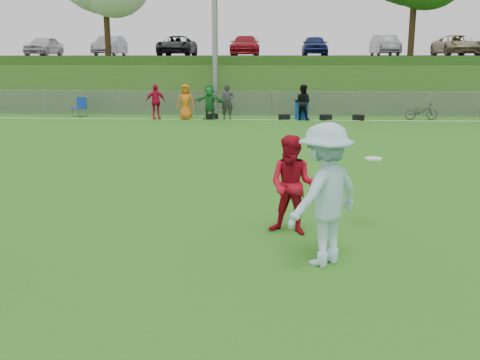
# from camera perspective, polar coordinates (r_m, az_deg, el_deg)

# --- Properties ---
(ground) EXTENTS (120.00, 120.00, 0.00)m
(ground) POSITION_cam_1_polar(r_m,az_deg,el_deg) (8.42, 2.64, -7.26)
(ground) COLOR #2A6C16
(ground) RESTS_ON ground
(sideline_far) EXTENTS (60.00, 0.10, 0.01)m
(sideline_far) POSITION_cam_1_polar(r_m,az_deg,el_deg) (26.07, 3.34, 6.43)
(sideline_far) COLOR white
(sideline_far) RESTS_ON ground
(fence) EXTENTS (58.00, 0.06, 1.30)m
(fence) POSITION_cam_1_polar(r_m,az_deg,el_deg) (28.00, 3.38, 8.19)
(fence) COLOR gray
(fence) RESTS_ON ground
(berm) EXTENTS (120.00, 18.00, 3.00)m
(berm) POSITION_cam_1_polar(r_m,az_deg,el_deg) (38.93, 3.47, 10.74)
(berm) COLOR #274E15
(berm) RESTS_ON ground
(parking_lot) EXTENTS (120.00, 12.00, 0.10)m
(parking_lot) POSITION_cam_1_polar(r_m,az_deg,el_deg) (40.91, 3.51, 13.01)
(parking_lot) COLOR black
(parking_lot) RESTS_ON berm
(car_row) EXTENTS (32.04, 5.18, 1.44)m
(car_row) POSITION_cam_1_polar(r_m,az_deg,el_deg) (39.94, 1.80, 14.13)
(car_row) COLOR silver
(car_row) RESTS_ON parking_lot
(spectator_row) EXTENTS (8.17, 0.89, 1.69)m
(spectator_row) POSITION_cam_1_polar(r_m,az_deg,el_deg) (26.13, -2.38, 8.31)
(spectator_row) COLOR red
(spectator_row) RESTS_ON ground
(gear_bags) EXTENTS (7.71, 0.51, 0.26)m
(gear_bags) POSITION_cam_1_polar(r_m,az_deg,el_deg) (26.18, 5.86, 6.69)
(gear_bags) COLOR black
(gear_bags) RESTS_ON ground
(player_red_center) EXTENTS (0.97, 0.85, 1.67)m
(player_red_center) POSITION_cam_1_polar(r_m,az_deg,el_deg) (8.91, 5.62, -0.58)
(player_red_center) COLOR #AF0C1F
(player_red_center) RESTS_ON ground
(player_blue) EXTENTS (1.47, 1.46, 2.03)m
(player_blue) POSITION_cam_1_polar(r_m,az_deg,el_deg) (7.61, 9.02, -1.59)
(player_blue) COLOR #ABD7EE
(player_blue) RESTS_ON ground
(frisbee) EXTENTS (0.29, 0.29, 0.03)m
(frisbee) POSITION_cam_1_polar(r_m,az_deg,el_deg) (9.32, 14.04, 2.24)
(frisbee) COLOR silver
(frisbee) RESTS_ON ground
(recycling_bin) EXTENTS (0.82, 0.82, 0.98)m
(recycling_bin) POSITION_cam_1_polar(r_m,az_deg,el_deg) (26.33, 6.60, 7.49)
(recycling_bin) COLOR #0E3E9F
(recycling_bin) RESTS_ON ground
(camp_chair) EXTENTS (0.66, 0.66, 0.98)m
(camp_chair) POSITION_cam_1_polar(r_m,az_deg,el_deg) (28.61, -16.74, 7.06)
(camp_chair) COLOR #0D3396
(camp_chair) RESTS_ON ground
(bicycle) EXTENTS (1.58, 0.61, 0.82)m
(bicycle) POSITION_cam_1_polar(r_m,az_deg,el_deg) (27.43, 18.77, 6.95)
(bicycle) COLOR #313133
(bicycle) RESTS_ON ground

